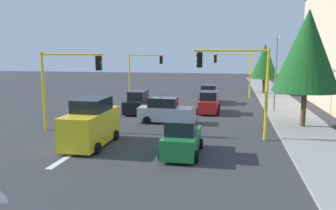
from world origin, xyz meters
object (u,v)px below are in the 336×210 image
Objects in this scene: traffic_signal_far_left at (234,66)px; car_green at (182,138)px; car_silver at (165,111)px; car_orange at (209,95)px; traffic_signal_near_right at (67,76)px; traffic_signal_far_right at (144,66)px; street_lamp_curbside at (277,65)px; tree_roadside_far at (265,61)px; traffic_signal_near_left at (237,75)px; car_black at (138,103)px; delivery_van_yellow at (91,124)px; car_red at (209,103)px; tree_roadside_near at (307,51)px.

car_green is (23.92, -2.81, -2.92)m from traffic_signal_far_left.
car_orange is (-10.93, 2.64, 0.00)m from car_silver.
car_green is at bearing 65.25° from traffic_signal_near_right.
street_lamp_curbside reaches higher than traffic_signal_far_right.
car_silver is at bearing -24.62° from tree_roadside_far.
traffic_signal_far_right is at bearing -150.49° from traffic_signal_near_left.
traffic_signal_far_left is at bearing 150.51° from traffic_signal_near_right.
car_black is (1.89, -12.13, -3.45)m from street_lamp_curbside.
car_orange is at bearing 179.58° from car_green.
car_black is (-7.72, -8.63, -3.13)m from traffic_signal_near_left.
delivery_van_yellow is (27.08, -12.18, -2.99)m from tree_roadside_far.
car_silver is 1.08× the size of car_red.
car_green is at bearing 81.34° from delivery_van_yellow.
car_black is (7.21, -5.91, -0.00)m from car_orange.
traffic_signal_far_left is 1.28× the size of car_silver.
traffic_signal_far_left is 1.29× the size of car_orange.
tree_roadside_far reaches higher than car_green.
car_green is (27.92, -6.66, -3.37)m from tree_roadside_far.
traffic_signal_near_right is 17.51m from car_orange.
traffic_signal_near_right reaches higher than car_red.
car_orange is (-10.93, -7.52, -4.64)m from tree_roadside_near.
traffic_signal_near_left is 5.78m from car_green.
car_silver is (-4.00, -5.37, -3.13)m from traffic_signal_near_left.
car_silver is (16.00, -5.31, -2.92)m from traffic_signal_far_left.
car_silver and car_orange have the same top height.
traffic_signal_near_left is at bearing 48.19° from car_black.
car_black is (12.28, 2.69, -2.81)m from traffic_signal_far_right.
delivery_van_yellow is (7.08, -13.18, -4.26)m from tree_roadside_near.
traffic_signal_near_right is at bearing -19.48° from car_black.
traffic_signal_far_right reaches higher than delivery_van_yellow.
tree_roadside_near is at bearing 135.96° from car_green.
car_orange and car_red have the same top height.
tree_roadside_far is at bearing 178.81° from street_lamp_curbside.
traffic_signal_far_right reaches higher than car_orange.
car_green is (3.92, -2.86, -3.13)m from traffic_signal_near_left.
traffic_signal_far_left is at bearing 168.44° from car_red.
car_red is at bearing 148.19° from car_silver.
tree_roadside_far is (-14.39, 0.30, -0.08)m from street_lamp_curbside.
tree_roadside_far is 20.76m from car_black.
tree_roadside_near is at bearing 55.41° from car_red.
traffic_signal_far_left is 0.94× the size of traffic_signal_near_left.
traffic_signal_far_left is 10.99m from street_lamp_curbside.
traffic_signal_far_right is at bearing -140.93° from car_red.
delivery_van_yellow is at bearing -69.84° from traffic_signal_near_left.
car_orange is at bearing -176.19° from car_red.
car_silver is at bearing -90.00° from tree_roadside_near.
traffic_signal_far_left is 0.64× the size of tree_roadside_near.
traffic_signal_far_right is 23.39m from delivery_van_yellow.
traffic_signal_near_left reaches higher than car_red.
tree_roadside_near is at bearing 16.87° from traffic_signal_far_left.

